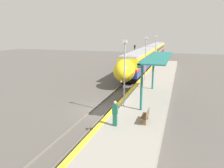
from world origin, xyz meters
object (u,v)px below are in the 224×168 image
object	(u,v)px
lamppost_far	(155,50)
railway_signal	(135,54)
lamppost_near	(125,69)
person_waiting	(115,113)
lamppost_mid	(145,56)
platform_bench	(146,116)
train	(149,55)

from	to	relation	value
lamppost_far	railway_signal	bearing A→B (deg)	135.29
lamppost_near	lamppost_far	size ratio (longest dim) A/B	1.00
person_waiting	lamppost_mid	xyz separation A→B (m)	(-0.47, 15.15, 2.28)
lamppost_mid	lamppost_near	bearing A→B (deg)	-90.00
platform_bench	lamppost_mid	distance (m)	14.36
railway_signal	lamppost_near	xyz separation A→B (m)	(4.72, -26.46, 1.31)
lamppost_near	railway_signal	bearing A→B (deg)	100.12
platform_bench	lamppost_far	world-z (taller)	lamppost_far
railway_signal	person_waiting	bearing A→B (deg)	-80.42
person_waiting	lamppost_far	xyz separation A→B (m)	(-0.47, 26.05, 2.28)
train	lamppost_mid	world-z (taller)	lamppost_mid
railway_signal	lamppost_near	world-z (taller)	lamppost_near
lamppost_mid	railway_signal	bearing A→B (deg)	106.87
railway_signal	lamppost_far	size ratio (longest dim) A/B	0.81
lamppost_mid	platform_bench	bearing A→B (deg)	-80.27
railway_signal	lamppost_far	bearing A→B (deg)	-44.71
lamppost_mid	lamppost_far	bearing A→B (deg)	90.00
platform_bench	person_waiting	distance (m)	2.34
lamppost_near	lamppost_far	bearing A→B (deg)	90.00
train	lamppost_far	world-z (taller)	lamppost_far
platform_bench	lamppost_mid	world-z (taller)	lamppost_mid
lamppost_near	lamppost_far	world-z (taller)	same
person_waiting	railway_signal	distance (m)	31.17
train	lamppost_near	bearing A→B (deg)	-85.58
lamppost_near	train	bearing A→B (deg)	94.42
lamppost_near	platform_bench	bearing A→B (deg)	-51.49
train	person_waiting	bearing A→B (deg)	-85.35
lamppost_mid	train	bearing A→B (deg)	96.88
lamppost_near	lamppost_mid	world-z (taller)	same
train	lamppost_near	size ratio (longest dim) A/B	8.21
person_waiting	platform_bench	bearing A→B (deg)	33.46
lamppost_mid	lamppost_far	distance (m)	10.89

